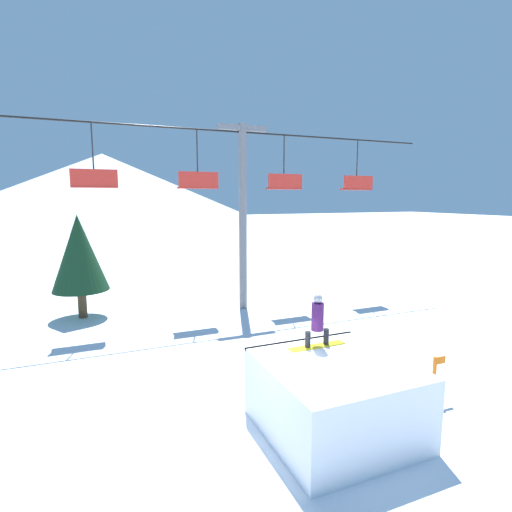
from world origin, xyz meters
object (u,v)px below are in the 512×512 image
trail_marker (435,377)px  snowboarder (317,321)px  snow_ramp (334,397)px  pine_tree_near (79,253)px

trail_marker → snowboarder: bearing=165.4°
snowboarder → snow_ramp: bearing=-96.9°
snow_ramp → pine_tree_near: size_ratio=0.70×
snow_ramp → pine_tree_near: 13.27m
pine_tree_near → trail_marker: (8.68, -11.77, -2.26)m
snowboarder → pine_tree_near: size_ratio=0.32×
snowboarder → trail_marker: snowboarder is taller
snow_ramp → snowboarder: bearing=83.1°
pine_tree_near → trail_marker: bearing=-53.6°
snow_ramp → trail_marker: snow_ramp is taller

